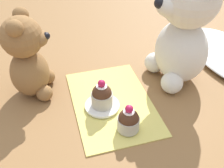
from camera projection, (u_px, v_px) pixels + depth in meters
name	position (u px, v px, depth m)	size (l,w,h in m)	color
ground_plane	(112.00, 102.00, 0.62)	(4.00, 4.00, 0.00)	olive
knitted_placemat	(112.00, 102.00, 0.62)	(0.27, 0.18, 0.01)	#E0D166
teddy_bear_cream	(184.00, 29.00, 0.61)	(0.15, 0.15, 0.29)	silver
teddy_bear_tan	(28.00, 58.00, 0.59)	(0.12, 0.11, 0.20)	olive
cupcake_near_cream_bear	(128.00, 120.00, 0.53)	(0.05, 0.05, 0.06)	#B2ADA3
saucer_plate	(102.00, 105.00, 0.60)	(0.08, 0.08, 0.01)	white
cupcake_near_tan_bear	(102.00, 96.00, 0.58)	(0.05, 0.05, 0.07)	#B2ADA3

